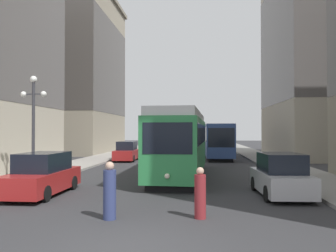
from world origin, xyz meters
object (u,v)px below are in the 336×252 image
object	(u,v)px
transit_bus	(217,139)
pedestrian_crossing_far	(200,195)
pedestrian_crossing_near	(110,192)
parked_car_left_mid	(42,175)
parked_car_left_near	(127,152)
lamp_post_left_near	(33,112)
streetcar	(181,142)
parked_car_right_far	(281,176)

from	to	relation	value
transit_bus	pedestrian_crossing_far	world-z (taller)	transit_bus
pedestrian_crossing_near	parked_car_left_mid	bearing A→B (deg)	-126.73
parked_car_left_near	lamp_post_left_near	xyz separation A→B (m)	(-1.90, -14.58, 2.93)
streetcar	pedestrian_crossing_far	size ratio (longest dim) A/B	7.72
parked_car_left_near	pedestrian_crossing_far	xyz separation A→B (m)	(6.81, -21.06, -0.09)
parked_car_left_near	pedestrian_crossing_near	world-z (taller)	parked_car_left_near
pedestrian_crossing_near	pedestrian_crossing_far	xyz separation A→B (m)	(2.81, 0.36, -0.09)
parked_car_right_far	pedestrian_crossing_far	world-z (taller)	parked_car_right_far
pedestrian_crossing_far	lamp_post_left_near	world-z (taller)	lamp_post_left_near
parked_car_left_mid	lamp_post_left_near	bearing A→B (deg)	122.83
parked_car_left_mid	parked_car_right_far	xyz separation A→B (m)	(10.22, 0.59, -0.00)
parked_car_left_mid	pedestrian_crossing_far	size ratio (longest dim) A/B	2.91
lamp_post_left_near	pedestrian_crossing_far	bearing A→B (deg)	-36.64
transit_bus	pedestrian_crossing_near	bearing A→B (deg)	-100.68
transit_bus	pedestrian_crossing_near	size ratio (longest dim) A/B	6.69
pedestrian_crossing_far	lamp_post_left_near	xyz separation A→B (m)	(-8.71, 6.48, 3.02)
parked_car_left_near	pedestrian_crossing_near	xyz separation A→B (m)	(4.00, -21.42, -0.01)
transit_bus	pedestrian_crossing_near	world-z (taller)	transit_bus
parked_car_left_near	pedestrian_crossing_far	distance (m)	22.13
parked_car_left_near	pedestrian_crossing_near	distance (m)	21.79
transit_bus	parked_car_left_mid	distance (m)	23.77
streetcar	transit_bus	bearing A→B (deg)	81.69
parked_car_left_near	parked_car_left_mid	size ratio (longest dim) A/B	1.01
pedestrian_crossing_far	lamp_post_left_near	distance (m)	11.27
pedestrian_crossing_near	pedestrian_crossing_far	distance (m)	2.84
streetcar	parked_car_left_near	bearing A→B (deg)	120.20
transit_bus	parked_car_left_mid	world-z (taller)	transit_bus
parked_car_left_mid	streetcar	bearing A→B (deg)	49.88
pedestrian_crossing_near	transit_bus	bearing A→B (deg)	177.23
parked_car_right_far	pedestrian_crossing_near	world-z (taller)	parked_car_right_far
streetcar	lamp_post_left_near	distance (m)	8.60
transit_bus	parked_car_right_far	world-z (taller)	transit_bus
pedestrian_crossing_far	lamp_post_left_near	bearing A→B (deg)	-4.60
transit_bus	lamp_post_left_near	distance (m)	21.94
parked_car_right_far	pedestrian_crossing_near	xyz separation A→B (m)	(-6.22, -4.47, -0.00)
parked_car_left_mid	lamp_post_left_near	xyz separation A→B (m)	(-1.90, 2.97, 2.93)
transit_bus	parked_car_left_near	world-z (taller)	transit_bus
streetcar	parked_car_right_far	xyz separation A→B (m)	(4.55, -6.09, -1.26)
streetcar	parked_car_right_far	world-z (taller)	streetcar
parked_car_left_mid	lamp_post_left_near	distance (m)	4.58
streetcar	parked_car_right_far	bearing A→B (deg)	-50.63
transit_bus	pedestrian_crossing_near	distance (m)	26.43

